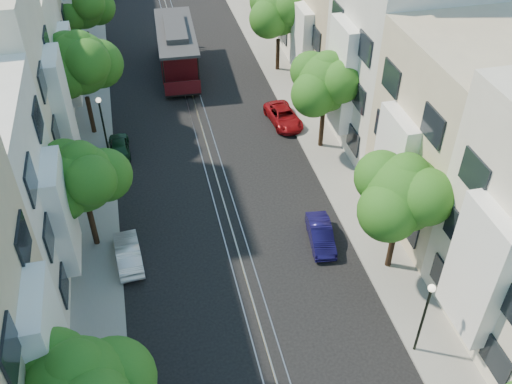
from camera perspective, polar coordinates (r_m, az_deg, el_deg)
ground at (r=42.94m, az=-6.26°, el=9.24°), size 200.00×200.00×0.00m
sidewalk_east at (r=44.17m, az=3.22°, el=10.41°), size 2.50×80.00×0.12m
sidewalk_west at (r=42.87m, az=-15.97°, el=7.91°), size 2.50×80.00×0.12m
rail_left at (r=42.89m, az=-6.99°, el=9.15°), size 0.06×80.00×0.02m
rail_slot at (r=42.94m, az=-6.26°, el=9.25°), size 0.06×80.00×0.02m
rail_right at (r=42.99m, az=-5.53°, el=9.34°), size 0.06×80.00×0.02m
lane_line at (r=42.94m, az=-6.26°, el=9.24°), size 0.08×80.00×0.01m
townhouses_east at (r=43.32m, az=9.66°, el=16.85°), size 7.75×72.00×12.00m
townhouses_west at (r=41.17m, az=-23.73°, el=12.72°), size 7.75×72.00×11.76m
tree_e_b at (r=26.94m, az=14.56°, el=-0.28°), size 4.93×4.08×6.68m
tree_e_c at (r=35.33m, az=7.07°, el=10.68°), size 4.84×3.99×6.52m
tree_e_d at (r=44.71m, az=2.39°, el=17.63°), size 5.01×4.16×6.85m
tree_w_b at (r=28.78m, az=-16.94°, el=1.23°), size 4.72×3.87×6.27m
tree_w_c at (r=37.86m, az=-17.10°, el=12.08°), size 5.13×4.28×7.09m
tree_w_d at (r=48.15m, az=-16.93°, el=17.33°), size 4.84×3.99×6.52m
lamp_east at (r=24.84m, az=16.62°, el=-11.14°), size 0.32×0.32×4.16m
lamp_west at (r=36.23m, az=-15.14°, el=7.12°), size 0.32×0.32×4.16m
cable_car at (r=45.95m, az=-7.92°, el=14.14°), size 3.30×9.27×3.52m
parked_car_e_mid at (r=30.38m, az=6.49°, el=-4.25°), size 1.57×3.42×1.09m
parked_car_e_far at (r=39.63m, az=2.77°, el=7.57°), size 2.19×4.06×1.08m
parked_car_w_mid at (r=29.89m, az=-12.67°, el=-5.98°), size 1.46×3.56×1.15m
parked_car_w_far at (r=37.60m, az=-13.51°, el=4.49°), size 1.31×3.21×1.09m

